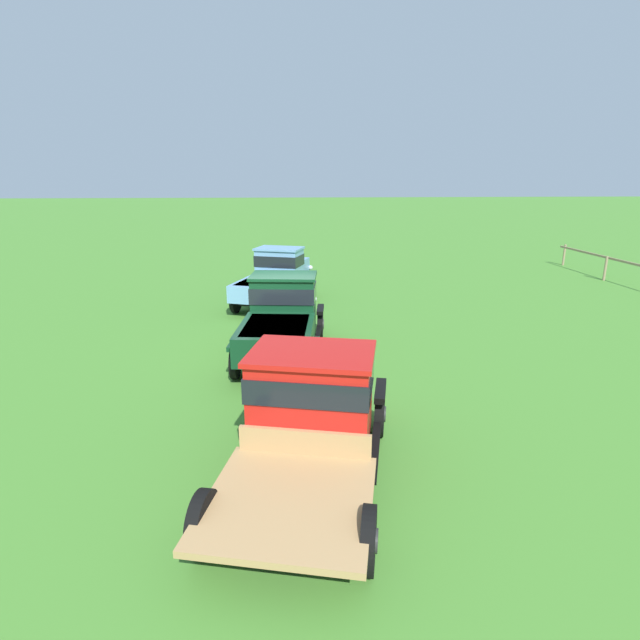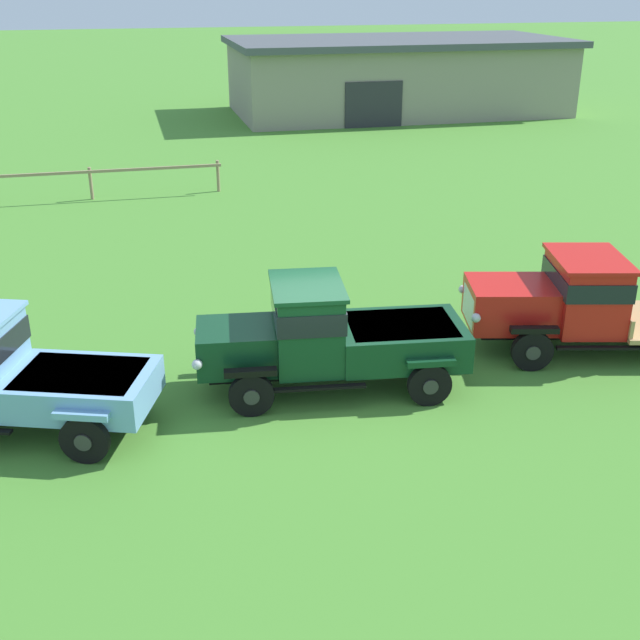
% 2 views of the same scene
% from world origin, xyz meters
% --- Properties ---
extents(ground_plane, '(240.00, 240.00, 0.00)m').
position_xyz_m(ground_plane, '(0.00, 0.00, 0.00)').
color(ground_plane, '#47842D').
extents(vintage_truck_foreground_near, '(5.43, 3.44, 2.17)m').
position_xyz_m(vintage_truck_foreground_near, '(-5.94, 0.02, 1.10)').
color(vintage_truck_foreground_near, black).
rests_on(vintage_truck_foreground_near, ground).
extents(vintage_truck_second_in_line, '(5.51, 2.70, 2.22)m').
position_xyz_m(vintage_truck_second_in_line, '(0.15, 0.19, 1.12)').
color(vintage_truck_second_in_line, black).
rests_on(vintage_truck_second_in_line, ground).
extents(vintage_truck_midrow_center, '(5.94, 3.39, 2.13)m').
position_xyz_m(vintage_truck_midrow_center, '(5.71, 0.71, 1.14)').
color(vintage_truck_midrow_center, black).
rests_on(vintage_truck_midrow_center, ground).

